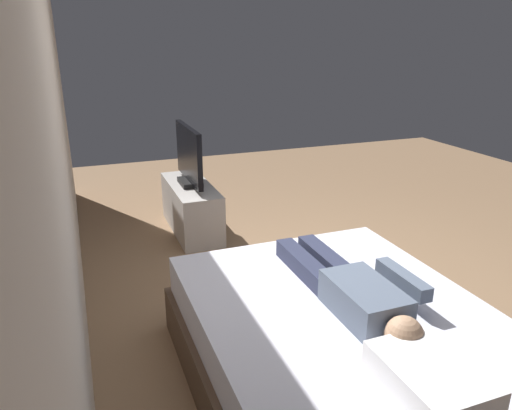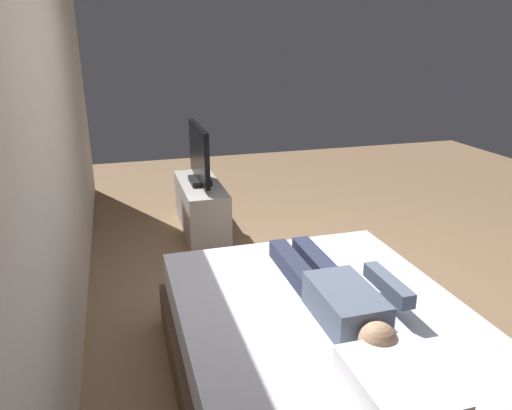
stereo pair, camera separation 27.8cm
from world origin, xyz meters
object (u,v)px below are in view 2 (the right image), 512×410
at_px(person, 337,293).
at_px(tv, 199,156).
at_px(bed, 324,355).
at_px(pillow, 397,385).
at_px(remote, 388,282).
at_px(tv_stand, 201,206).

bearing_deg(person, tv, 5.98).
relative_size(bed, pillow, 4.15).
xyz_separation_m(bed, remote, (0.18, -0.47, 0.29)).
xyz_separation_m(person, tv, (2.63, 0.28, 0.16)).
bearing_deg(remote, bed, 110.80).
relative_size(pillow, person, 0.38).
xyz_separation_m(pillow, tv, (3.33, 0.21, 0.18)).
height_order(bed, pillow, pillow).
bearing_deg(tv_stand, tv, 0.00).
bearing_deg(pillow, bed, -0.00).
xyz_separation_m(tv_stand, tv, (0.00, 0.00, 0.53)).
distance_m(bed, tv_stand, 2.67).
xyz_separation_m(remote, tv, (2.48, 0.68, 0.24)).
relative_size(bed, remote, 13.27).
distance_m(bed, remote, 0.58).
height_order(pillow, person, person).
height_order(bed, remote, remote).
relative_size(tv_stand, tv, 1.25).
bearing_deg(tv, remote, -164.66).
bearing_deg(pillow, remote, -28.99).
bearing_deg(bed, person, -67.30).
distance_m(remote, tv, 2.58).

